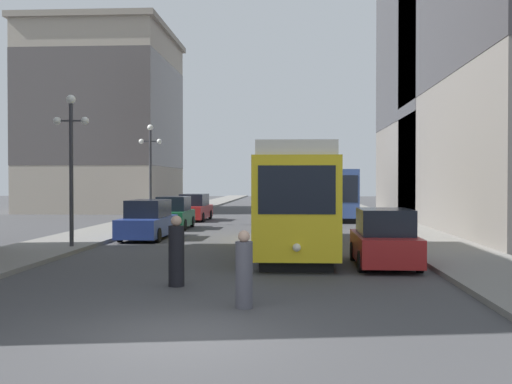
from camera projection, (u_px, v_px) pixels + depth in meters
ground_plane at (182, 337)px, 10.72m from camera, size 200.00×200.00×0.00m
sidewalk_left at (175, 213)px, 51.10m from camera, size 3.32×120.00×0.15m
sidewalk_right at (365, 213)px, 50.19m from camera, size 3.32×120.00×0.15m
streetcar at (294, 196)px, 24.50m from camera, size 2.76×13.85×3.89m
transit_bus at (336, 192)px, 44.26m from camera, size 2.91×11.27×3.45m
parked_car_left_near at (148, 221)px, 28.79m from camera, size 1.96×5.00×1.82m
parked_car_left_mid at (174, 214)px, 34.97m from camera, size 1.89×4.25×1.82m
parked_car_right_far at (384, 240)px, 19.51m from camera, size 1.93×4.27×1.82m
parked_car_left_far at (194, 208)px, 42.30m from camera, size 2.03×4.84×1.82m
pedestrian_crossing_near at (244, 272)px, 13.13m from camera, size 0.37×0.37×1.65m
pedestrian_crossing_far at (176, 253)px, 15.85m from camera, size 0.41×0.41×1.81m
lamp_post_left_near at (71, 148)px, 24.12m from camera, size 1.41×0.36×5.89m
lamp_post_left_far at (150, 159)px, 37.56m from camera, size 1.41×0.36×5.97m
building_left_corner at (106, 119)px, 57.01m from camera, size 12.24×15.16×16.40m
building_right_midblock at (478, 20)px, 46.27m from camera, size 13.17×18.61×28.59m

